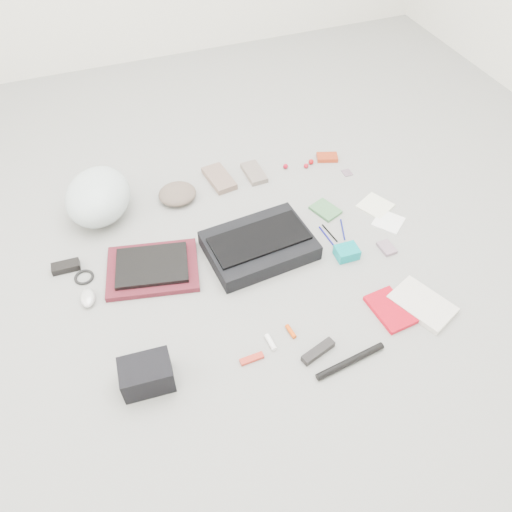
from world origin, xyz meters
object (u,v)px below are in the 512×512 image
object	(u,v)px
messenger_bag	(259,245)
camera_bag	(147,375)
laptop	(152,265)
bike_helmet	(98,196)
accordion_wallet	(347,252)
book_red	(390,310)

from	to	relation	value
messenger_bag	camera_bag	world-z (taller)	camera_bag
laptop	bike_helmet	xyz separation A→B (m)	(-0.14, 0.43, 0.07)
accordion_wallet	laptop	bearing A→B (deg)	167.10
laptop	camera_bag	bearing A→B (deg)	-92.12
camera_bag	book_red	bearing A→B (deg)	2.44
camera_bag	book_red	size ratio (longest dim) A/B	0.92
laptop	camera_bag	world-z (taller)	camera_bag
bike_helmet	camera_bag	xyz separation A→B (m)	(0.01, -0.95, -0.05)
messenger_bag	accordion_wallet	xyz separation A→B (m)	(0.35, -0.16, -0.01)
accordion_wallet	camera_bag	bearing A→B (deg)	-160.65
accordion_wallet	bike_helmet	bearing A→B (deg)	147.68
camera_bag	book_red	world-z (taller)	camera_bag
bike_helmet	book_red	distance (m)	1.39
laptop	camera_bag	xyz separation A→B (m)	(-0.13, -0.51, 0.02)
messenger_bag	bike_helmet	bearing A→B (deg)	136.30
laptop	accordion_wallet	bearing A→B (deg)	-2.60
messenger_bag	book_red	size ratio (longest dim) A/B	2.32
laptop	bike_helmet	size ratio (longest dim) A/B	0.83
bike_helmet	accordion_wallet	world-z (taller)	bike_helmet
laptop	accordion_wallet	xyz separation A→B (m)	(0.81, -0.21, -0.01)
bike_helmet	accordion_wallet	xyz separation A→B (m)	(0.95, -0.65, -0.08)
bike_helmet	camera_bag	size ratio (longest dim) A/B	2.02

